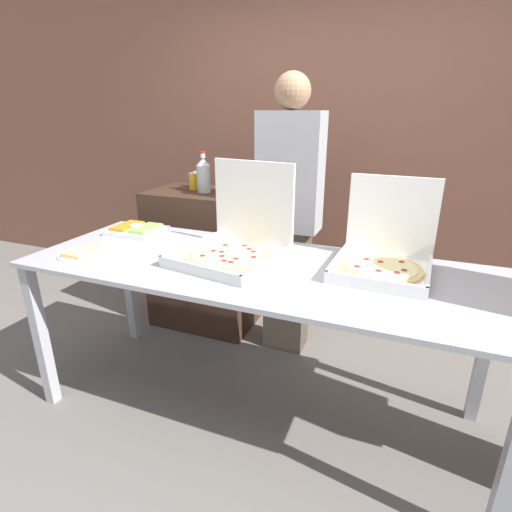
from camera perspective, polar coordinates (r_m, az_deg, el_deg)
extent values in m
plane|color=slate|center=(2.48, 0.00, -20.92)|extent=(16.00, 16.00, 0.00)
cube|color=brown|center=(3.51, 10.79, 16.11)|extent=(10.00, 0.06, 2.80)
cube|color=#A8AAB2|center=(2.01, 0.00, -1.67)|extent=(2.39, 0.87, 0.02)
cube|color=#A8AAB2|center=(2.58, -28.39, -10.15)|extent=(0.06, 0.06, 0.87)
cube|color=#A8AAB2|center=(1.86, 32.72, -23.71)|extent=(0.06, 0.06, 0.87)
cube|color=#A8AAB2|center=(3.05, -17.61, -3.91)|extent=(0.06, 0.06, 0.87)
cube|color=#A8AAB2|center=(2.47, 29.84, -11.70)|extent=(0.06, 0.06, 0.87)
cube|color=white|center=(1.99, 17.36, -2.23)|extent=(0.45, 0.45, 0.02)
cube|color=white|center=(1.78, 16.52, -3.71)|extent=(0.44, 0.04, 0.04)
cube|color=white|center=(2.01, 11.55, -0.55)|extent=(0.04, 0.44, 0.04)
cube|color=white|center=(1.97, 23.48, -2.31)|extent=(0.04, 0.44, 0.04)
cube|color=white|center=(2.14, 18.81, 5.28)|extent=(0.44, 0.04, 0.41)
cylinder|color=#DBB26B|center=(1.98, 17.42, -1.73)|extent=(0.38, 0.38, 0.02)
cylinder|color=beige|center=(1.98, 17.45, -1.43)|extent=(0.33, 0.33, 0.00)
cylinder|color=maroon|center=(1.96, 20.41, -1.90)|extent=(0.03, 0.03, 0.00)
cylinder|color=maroon|center=(2.06, 20.06, -0.78)|extent=(0.03, 0.03, 0.00)
cylinder|color=maroon|center=(2.03, 17.36, -0.78)|extent=(0.03, 0.03, 0.00)
cylinder|color=maroon|center=(2.04, 15.53, -0.42)|extent=(0.03, 0.03, 0.00)
cylinder|color=maroon|center=(1.94, 14.24, -1.44)|extent=(0.03, 0.03, 0.00)
cylinder|color=maroon|center=(1.91, 17.10, -2.01)|extent=(0.03, 0.03, 0.00)
cylinder|color=maroon|center=(1.92, 19.50, -2.25)|extent=(0.03, 0.03, 0.00)
cube|color=white|center=(2.06, -4.06, -0.52)|extent=(0.56, 0.56, 0.02)
cube|color=white|center=(1.87, -8.22, -1.85)|extent=(0.49, 0.09, 0.04)
cube|color=white|center=(2.19, -9.17, 1.35)|extent=(0.09, 0.49, 0.04)
cube|color=white|center=(1.93, 1.69, -0.97)|extent=(0.09, 0.49, 0.04)
cube|color=white|center=(2.19, -0.41, 7.43)|extent=(0.49, 0.09, 0.46)
cylinder|color=#DBB26B|center=(2.05, -4.07, -0.02)|extent=(0.43, 0.43, 0.02)
cylinder|color=beige|center=(2.05, -4.08, 0.27)|extent=(0.37, 0.37, 0.00)
cylinder|color=maroon|center=(2.00, -0.32, -0.13)|extent=(0.03, 0.03, 0.00)
cylinder|color=maroon|center=(2.07, -0.38, 0.65)|extent=(0.03, 0.03, 0.00)
cylinder|color=maroon|center=(2.11, -0.99, 1.03)|extent=(0.03, 0.03, 0.00)
cylinder|color=maroon|center=(2.16, -1.63, 1.49)|extent=(0.03, 0.03, 0.00)
cylinder|color=maroon|center=(2.18, -4.38, 1.56)|extent=(0.03, 0.03, 0.00)
cylinder|color=maroon|center=(2.08, -4.95, 0.62)|extent=(0.03, 0.03, 0.00)
cylinder|color=maroon|center=(2.10, -6.11, 0.75)|extent=(0.03, 0.03, 0.00)
cylinder|color=maroon|center=(2.03, -7.63, 0.05)|extent=(0.03, 0.03, 0.00)
cylinder|color=maroon|center=(2.02, -4.89, 0.01)|extent=(0.03, 0.03, 0.00)
cylinder|color=maroon|center=(1.96, -4.58, -0.66)|extent=(0.03, 0.03, 0.00)
cylinder|color=maroon|center=(1.94, -3.61, -0.85)|extent=(0.03, 0.03, 0.00)
cylinder|color=maroon|center=(1.98, -2.89, -0.38)|extent=(0.03, 0.03, 0.00)
cylinder|color=white|center=(2.35, -23.69, 0.23)|extent=(0.24, 0.24, 0.01)
cube|color=#DBB26B|center=(2.35, -23.73, 0.53)|extent=(0.12, 0.17, 0.02)
cube|color=beige|center=(2.33, -23.99, 0.71)|extent=(0.09, 0.12, 0.01)
cube|color=white|center=(2.64, -16.67, 3.47)|extent=(0.32, 0.27, 0.03)
cube|color=orange|center=(2.68, -17.94, 4.09)|extent=(0.11, 0.21, 0.02)
cube|color=#8CC65B|center=(2.59, -15.45, 3.81)|extent=(0.11, 0.21, 0.02)
cylinder|color=white|center=(2.63, -16.72, 4.04)|extent=(0.08, 0.08, 0.02)
cube|color=#382319|center=(3.15, -7.32, -0.40)|extent=(0.78, 0.52, 1.06)
cylinder|color=#B7BCC1|center=(2.95, -7.48, 10.88)|extent=(0.10, 0.10, 0.19)
cone|color=#B7BCC1|center=(2.93, -7.59, 13.22)|extent=(0.10, 0.10, 0.05)
cylinder|color=#B7BCC1|center=(2.92, -7.63, 14.03)|extent=(0.03, 0.03, 0.03)
cylinder|color=red|center=(2.92, -7.65, 14.47)|extent=(0.04, 0.04, 0.01)
cylinder|color=silver|center=(3.14, -8.36, 10.75)|extent=(0.07, 0.07, 0.12)
cylinder|color=silver|center=(3.13, -8.42, 11.87)|extent=(0.06, 0.06, 0.00)
cylinder|color=gold|center=(3.06, -8.93, 10.48)|extent=(0.07, 0.07, 0.12)
cylinder|color=silver|center=(3.05, -9.00, 11.63)|extent=(0.06, 0.06, 0.00)
cube|color=#473D33|center=(2.82, 4.42, -4.79)|extent=(0.28, 0.20, 0.89)
cube|color=#99999E|center=(2.58, 4.91, 11.78)|extent=(0.40, 0.22, 0.74)
sphere|color=#9E7556|center=(2.56, 5.26, 22.46)|extent=(0.22, 0.22, 0.22)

